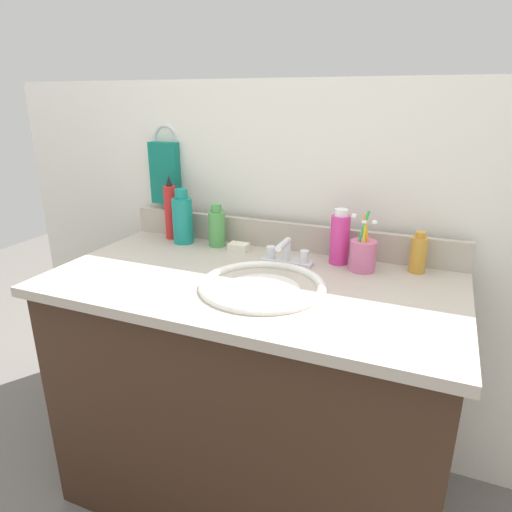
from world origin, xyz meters
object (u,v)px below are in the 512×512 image
at_px(faucet, 286,255).
at_px(bottle_spray_red, 171,211).
at_px(bottle_toner_green, 217,227).
at_px(bottle_oil_amber, 418,254).
at_px(bottle_soap_pink, 340,238).
at_px(cup_pink, 363,255).
at_px(hand_towel, 165,173).
at_px(bottle_mouthwash_teal, 183,219).
at_px(soap_bar, 239,247).

height_order(faucet, bottle_spray_red, bottle_spray_red).
relative_size(bottle_spray_red, bottle_toner_green, 1.55).
distance_m(faucet, bottle_oil_amber, 0.38).
xyz_separation_m(bottle_soap_pink, cup_pink, (0.08, -0.03, -0.03)).
xyz_separation_m(bottle_oil_amber, bottle_soap_pink, (-0.23, -0.01, 0.02)).
bearing_deg(hand_towel, bottle_mouthwash_teal, -37.54).
xyz_separation_m(bottle_spray_red, bottle_soap_pink, (0.61, -0.03, -0.02)).
distance_m(hand_towel, bottle_oil_amber, 0.91).
bearing_deg(bottle_spray_red, hand_towel, 131.41).
height_order(hand_towel, faucet, hand_towel).
distance_m(faucet, cup_pink, 0.23).
height_order(hand_towel, cup_pink, hand_towel).
bearing_deg(faucet, bottle_mouthwash_teal, 170.39).
height_order(bottle_toner_green, bottle_soap_pink, bottle_soap_pink).
bearing_deg(bottle_oil_amber, faucet, -167.28).
bearing_deg(bottle_toner_green, bottle_spray_red, 174.66).
relative_size(faucet, bottle_soap_pink, 0.95).
distance_m(bottle_toner_green, soap_bar, 0.10).
bearing_deg(bottle_toner_green, bottle_oil_amber, 0.36).
distance_m(bottle_toner_green, bottle_soap_pink, 0.42).
xyz_separation_m(bottle_oil_amber, soap_bar, (-0.56, -0.02, -0.04)).
bearing_deg(bottle_mouthwash_teal, bottle_oil_amber, 1.17).
relative_size(faucet, bottle_oil_amber, 1.31).
bearing_deg(soap_bar, hand_towel, 163.65).
height_order(bottle_spray_red, bottle_soap_pink, bottle_spray_red).
bearing_deg(faucet, hand_towel, 162.78).
height_order(faucet, bottle_oil_amber, bottle_oil_amber).
height_order(bottle_mouthwash_teal, soap_bar, bottle_mouthwash_teal).
distance_m(bottle_soap_pink, cup_pink, 0.09).
distance_m(bottle_mouthwash_teal, bottle_soap_pink, 0.55).
relative_size(bottle_spray_red, bottle_soap_pink, 1.34).
bearing_deg(bottle_spray_red, bottle_oil_amber, -0.94).
bearing_deg(bottle_spray_red, faucet, -11.80).
bearing_deg(bottle_oil_amber, bottle_toner_green, -179.64).
bearing_deg(cup_pink, bottle_mouthwash_teal, 177.13).
relative_size(bottle_soap_pink, soap_bar, 2.64).
distance_m(hand_towel, faucet, 0.58).
xyz_separation_m(hand_towel, soap_bar, (0.34, -0.10, -0.21)).
bearing_deg(bottle_mouthwash_teal, soap_bar, -1.13).
distance_m(hand_towel, bottle_soap_pink, 0.69).
bearing_deg(soap_bar, faucet, -18.76).
distance_m(bottle_spray_red, cup_pink, 0.69).
bearing_deg(faucet, soap_bar, 161.24).
height_order(hand_towel, bottle_oil_amber, hand_towel).
bearing_deg(bottle_soap_pink, hand_towel, 172.23).
bearing_deg(cup_pink, soap_bar, 176.22).
bearing_deg(cup_pink, hand_towel, 170.43).
distance_m(faucet, bottle_spray_red, 0.48).
xyz_separation_m(bottle_toner_green, cup_pink, (0.50, -0.04, -0.02)).
relative_size(bottle_mouthwash_teal, bottle_spray_red, 0.84).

